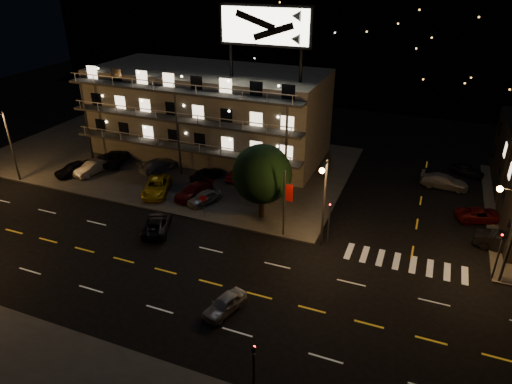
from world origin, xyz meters
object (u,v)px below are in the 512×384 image
at_px(lot_car_7, 159,165).
at_px(side_car_0, 504,243).
at_px(lot_car_2, 157,186).
at_px(lot_car_4, 204,197).
at_px(road_car_east, 225,304).
at_px(road_car_west, 157,224).
at_px(tree, 261,176).

distance_m(lot_car_7, side_car_0, 36.20).
distance_m(lot_car_2, lot_car_4, 5.69).
bearing_deg(side_car_0, lot_car_7, 96.39).
distance_m(lot_car_2, road_car_east, 19.83).
xyz_separation_m(lot_car_2, side_car_0, (33.04, 1.78, -0.12)).
bearing_deg(lot_car_4, road_car_west, -82.41).
distance_m(road_car_east, road_car_west, 12.78).
distance_m(lot_car_7, road_car_west, 13.27).
bearing_deg(lot_car_4, road_car_east, -34.19).
xyz_separation_m(lot_car_2, road_car_west, (3.99, -6.19, -0.23)).
bearing_deg(tree, road_car_west, -144.60).
relative_size(road_car_east, road_car_west, 0.76).
bearing_deg(tree, side_car_0, 6.27).
height_order(lot_car_7, road_car_west, lot_car_7).
relative_size(tree, lot_car_2, 1.36).
height_order(lot_car_2, lot_car_7, lot_car_2).
distance_m(tree, road_car_west, 10.48).
relative_size(lot_car_2, lot_car_7, 1.10).
relative_size(lot_car_4, road_car_west, 0.79).
relative_size(lot_car_4, road_car_east, 1.03).
xyz_separation_m(road_car_east, road_car_west, (-10.33, 7.52, 0.04)).
xyz_separation_m(lot_car_2, road_car_east, (14.32, -13.71, -0.27)).
xyz_separation_m(lot_car_4, lot_car_7, (-8.70, 5.24, 0.07)).
bearing_deg(road_car_west, side_car_0, 173.14).
xyz_separation_m(lot_car_4, road_car_west, (-1.70, -6.03, -0.13)).
relative_size(tree, lot_car_4, 1.93).
bearing_deg(road_car_east, lot_car_2, 152.96).
xyz_separation_m(lot_car_7, side_car_0, (36.05, -3.30, -0.08)).
xyz_separation_m(tree, lot_car_4, (-6.27, 0.37, -3.65)).
bearing_deg(lot_car_4, lot_car_7, 172.25).
xyz_separation_m(lot_car_2, lot_car_4, (5.69, -0.16, -0.10)).
xyz_separation_m(lot_car_7, road_car_west, (7.00, -11.27, -0.19)).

